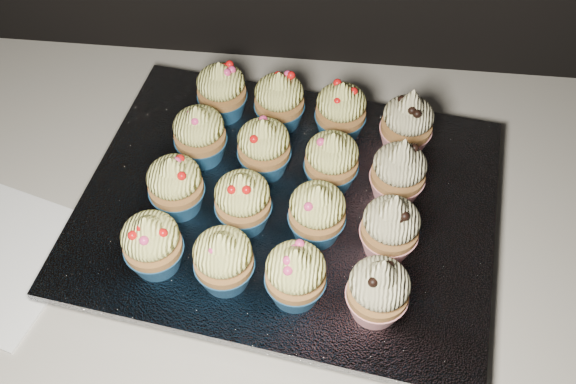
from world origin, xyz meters
name	(u,v)px	position (x,y,z in m)	size (l,w,h in m)	color
cabinet	(264,374)	(0.00, 1.70, 0.43)	(2.40, 0.60, 0.86)	black
worktop	(254,232)	(0.00, 1.70, 0.88)	(2.44, 0.64, 0.04)	beige
baking_tray	(288,212)	(0.04, 1.71, 0.91)	(0.44, 0.33, 0.02)	black
foil_lining	(288,203)	(0.04, 1.71, 0.93)	(0.47, 0.37, 0.01)	silver
cupcake_0	(152,244)	(-0.09, 1.61, 0.97)	(0.06, 0.06, 0.08)	navy
cupcake_1	(224,260)	(-0.01, 1.60, 0.97)	(0.06, 0.06, 0.08)	navy
cupcake_2	(296,275)	(0.06, 1.59, 0.97)	(0.06, 0.06, 0.08)	navy
cupcake_3	(378,290)	(0.14, 1.58, 0.97)	(0.06, 0.06, 0.10)	red
cupcake_4	(176,185)	(-0.08, 1.69, 0.97)	(0.06, 0.06, 0.08)	navy
cupcake_5	(243,201)	(0.00, 1.68, 0.97)	(0.06, 0.06, 0.08)	navy
cupcake_6	(317,213)	(0.08, 1.67, 0.97)	(0.06, 0.06, 0.08)	navy
cupcake_7	(390,227)	(0.15, 1.66, 0.97)	(0.06, 0.06, 0.10)	red
cupcake_8	(200,135)	(-0.07, 1.77, 0.97)	(0.06, 0.06, 0.08)	navy
cupcake_9	(264,148)	(0.01, 1.76, 0.97)	(0.06, 0.06, 0.08)	navy
cupcake_10	(331,161)	(0.09, 1.75, 0.97)	(0.06, 0.06, 0.08)	navy
cupcake_11	(399,172)	(0.16, 1.74, 0.97)	(0.06, 0.06, 0.10)	red
cupcake_12	(222,91)	(-0.06, 1.85, 0.97)	(0.06, 0.06, 0.08)	navy
cupcake_13	(279,101)	(0.02, 1.84, 0.97)	(0.06, 0.06, 0.08)	navy
cupcake_14	(341,111)	(0.09, 1.83, 0.97)	(0.06, 0.06, 0.08)	navy
cupcake_15	(407,123)	(0.17, 1.81, 0.97)	(0.06, 0.06, 0.10)	red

